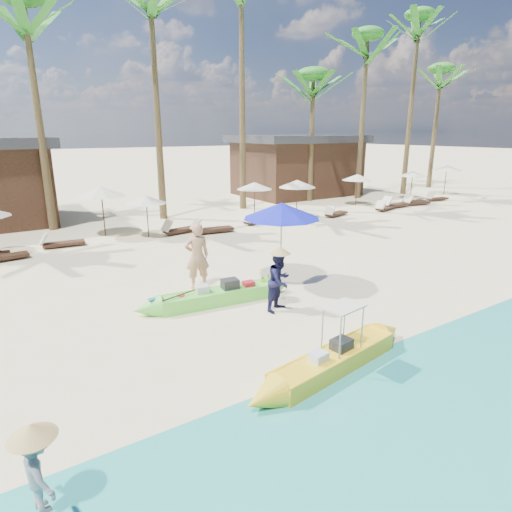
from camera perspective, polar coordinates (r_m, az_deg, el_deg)
ground at (r=11.10m, az=3.72°, el=-8.12°), size 240.00×240.00×0.00m
wet_sand_strip at (r=8.19m, az=26.27°, el=-19.57°), size 240.00×4.50×0.01m
green_canoe at (r=11.88m, az=-5.25°, el=-5.33°), size 5.06×1.03×0.64m
yellow_canoe at (r=8.89m, az=10.40°, el=-13.43°), size 5.04×1.11×1.31m
tourist at (r=12.86m, az=-7.86°, el=-0.02°), size 0.81×0.61×2.00m
vendor_green at (r=11.24m, az=3.16°, el=-3.34°), size 0.96×0.86×1.61m
vendor_yellow at (r=6.21m, az=-27.01°, el=-24.22°), size 0.54×0.77×1.08m
blue_umbrella at (r=12.94m, az=3.43°, el=6.05°), size 2.35×2.35×2.53m
resort_parasol_5 at (r=20.36m, az=-19.96°, el=8.10°), size 2.17×2.17×2.24m
lounger_5_left at (r=19.29m, az=-24.63°, el=1.64°), size 1.74×0.69×0.58m
resort_parasol_6 at (r=19.56m, az=-14.44°, el=7.32°), size 1.83×1.83×1.89m
lounger_6_left at (r=20.23m, az=-10.14°, el=3.57°), size 1.92×0.82×0.63m
lounger_6_right at (r=20.05m, az=-6.14°, el=3.66°), size 2.04×0.86×0.67m
resort_parasol_7 at (r=23.15m, az=-0.22°, el=9.35°), size 1.92×1.92×1.97m
lounger_7_left at (r=22.03m, az=-0.05°, el=4.79°), size 1.71×0.95×0.56m
lounger_7_right at (r=23.35m, az=5.12°, el=5.38°), size 1.69×0.88×0.55m
resort_parasol_8 at (r=23.32m, az=5.53°, el=9.57°), size 2.02×2.02×2.08m
lounger_8_left at (r=24.38m, az=10.54°, el=5.65°), size 1.76×0.94×0.57m
resort_parasol_9 at (r=28.23m, az=13.37°, el=10.18°), size 1.92×1.92×1.98m
lounger_9_left at (r=26.89m, az=16.79°, el=6.22°), size 1.80×0.97×0.58m
lounger_9_right at (r=28.03m, az=17.90°, el=6.58°), size 2.00×0.62×0.68m
resort_parasol_10 at (r=32.07m, az=20.18°, el=10.28°), size 1.90×1.90×1.95m
lounger_10_left at (r=29.55m, az=20.54°, el=6.74°), size 1.81×0.86×0.59m
lounger_10_right at (r=30.19m, az=20.20°, el=6.93°), size 1.70×0.72×0.56m
resort_parasol_11 at (r=35.50m, az=24.11°, el=10.71°), size 2.13×2.13×2.19m
lounger_11_left at (r=32.00m, az=22.89°, el=7.14°), size 1.72×0.73×0.57m
palm_3 at (r=22.88m, az=-28.20°, el=24.60°), size 2.08×2.08×10.52m
palm_4 at (r=24.08m, az=-13.71°, el=27.55°), size 2.08×2.08×11.70m
palm_5 at (r=26.95m, az=-1.96°, el=29.67°), size 2.08×2.08×13.60m
palm_6 at (r=29.57m, az=7.62°, el=20.96°), size 2.08×2.08×8.51m
palm_7 at (r=31.70m, az=14.48°, el=23.83°), size 2.08×2.08×11.08m
palm_8 at (r=35.01m, az=20.64°, el=24.55°), size 2.08×2.08×12.70m
palm_9 at (r=39.72m, az=23.30°, el=20.09°), size 2.08×2.08×9.82m
pavilion_east at (r=32.60m, az=5.44°, el=12.03°), size 8.80×6.60×4.30m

